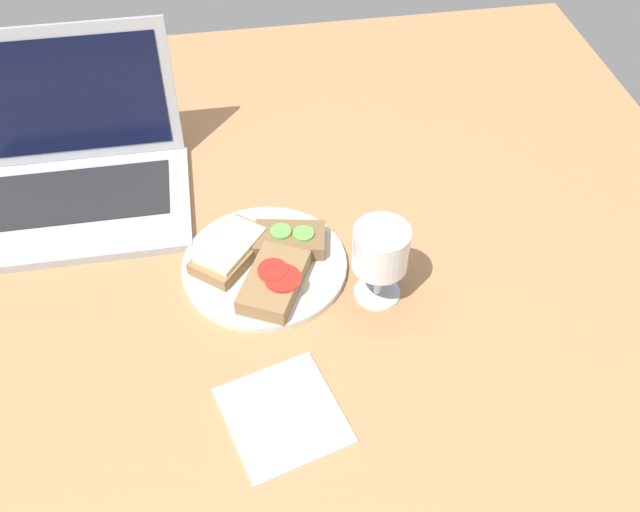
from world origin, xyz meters
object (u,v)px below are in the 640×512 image
Objects in this scene: sandwich_with_tomato at (272,282)px; napkin at (283,415)px; plate at (265,266)px; sandwich_with_cheese at (231,250)px; laptop at (73,165)px; sandwich_with_cucumber at (290,239)px; wine_glass at (381,252)px.

sandwich_with_tomato reaches higher than napkin.
plate is 24.01cm from napkin.
sandwich_with_cheese is (-4.94, 6.93, -0.15)cm from sandwich_with_tomato.
sandwich_with_tomato is at bearing -43.87° from laptop.
sandwich_with_tomato reaches higher than sandwich_with_cheese.
sandwich_with_cucumber is 15.72cm from wine_glass.
wine_glass is (10.64, -9.99, 5.83)cm from sandwich_with_cucumber.
sandwich_with_cucumber is at bearing 34.97° from plate.
sandwich_with_cheese is 0.97× the size of napkin.
sandwich_with_cheese is at bearing 98.52° from napkin.
sandwich_with_cucumber is at bearing 65.55° from sandwich_with_tomato.
plate is 2.10× the size of sandwich_with_cucumber.
sandwich_with_cucumber is 0.32× the size of laptop.
sandwich_with_cucumber is at bearing 5.04° from sandwich_with_cheese.
plate is 0.68× the size of laptop.
plate is 1.72× the size of sandwich_with_tomato.
wine_glass is (14.13, -2.32, 5.67)cm from sandwich_with_tomato.
wine_glass is at bearing -34.60° from laptop.
sandwich_with_cucumber reaches higher than plate.
sandwich_with_cheese is 21.98cm from wine_glass.
plate is at bearing -38.61° from laptop.
laptop is at bearing 120.08° from napkin.
plate is 1.68× the size of napkin.
sandwich_with_cucumber is at bearing 80.43° from napkin.
sandwich_with_tomato is 1.22× the size of sandwich_with_cucumber.
wine_glass is 50.49cm from laptop.
wine_glass reaches higher than sandwich_with_tomato.
laptop reaches higher than napkin.
plate is at bearing -145.03° from sandwich_with_cucumber.
sandwich_with_cheese is 1.11× the size of wine_glass.
plate is at bearing 96.09° from sandwich_with_tomato.
wine_glass is 0.87× the size of napkin.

